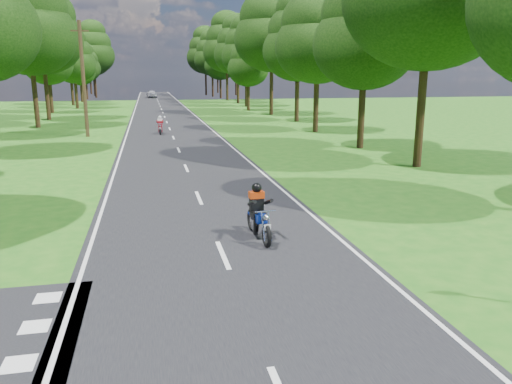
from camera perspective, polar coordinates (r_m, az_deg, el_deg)
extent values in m
plane|color=#1E5C15|center=(10.71, -2.22, -10.95)|extent=(160.00, 160.00, 0.00)
cube|color=black|center=(59.80, -10.60, 8.90)|extent=(7.00, 140.00, 0.02)
cube|color=silver|center=(12.53, -3.81, -7.15)|extent=(0.12, 2.00, 0.01)
cube|color=silver|center=(18.23, -6.55, -0.65)|extent=(0.12, 2.00, 0.01)
cube|color=silver|center=(24.08, -7.97, 2.73)|extent=(0.12, 2.00, 0.01)
cube|color=silver|center=(29.99, -8.84, 4.78)|extent=(0.12, 2.00, 0.01)
cube|color=silver|center=(35.93, -9.42, 6.15)|extent=(0.12, 2.00, 0.01)
cube|color=silver|center=(41.88, -9.84, 7.14)|extent=(0.12, 2.00, 0.01)
cube|color=silver|center=(47.85, -10.16, 7.88)|extent=(0.12, 2.00, 0.01)
cube|color=silver|center=(53.82, -10.40, 8.45)|extent=(0.12, 2.00, 0.01)
cube|color=silver|center=(59.80, -10.60, 8.91)|extent=(0.12, 2.00, 0.01)
cube|color=silver|center=(65.79, -10.76, 9.29)|extent=(0.12, 2.00, 0.01)
cube|color=silver|center=(71.77, -10.90, 9.60)|extent=(0.12, 2.00, 0.01)
cube|color=silver|center=(77.76, -11.01, 9.86)|extent=(0.12, 2.00, 0.01)
cube|color=silver|center=(83.75, -11.11, 10.09)|extent=(0.12, 2.00, 0.01)
cube|color=silver|center=(89.74, -11.20, 10.29)|extent=(0.12, 2.00, 0.01)
cube|color=silver|center=(95.73, -11.27, 10.46)|extent=(0.12, 2.00, 0.01)
cube|color=silver|center=(101.73, -11.34, 10.61)|extent=(0.12, 2.00, 0.01)
cube|color=silver|center=(107.72, -11.40, 10.75)|extent=(0.12, 2.00, 0.01)
cube|color=silver|center=(113.72, -11.45, 10.87)|extent=(0.12, 2.00, 0.01)
cube|color=silver|center=(119.71, -11.50, 10.97)|extent=(0.12, 2.00, 0.01)
cube|color=silver|center=(125.71, -11.54, 11.07)|extent=(0.12, 2.00, 0.01)
cube|color=silver|center=(59.80, -13.80, 8.76)|extent=(0.10, 140.00, 0.01)
cube|color=silver|center=(59.98, -7.41, 9.04)|extent=(0.10, 140.00, 0.01)
cube|color=silver|center=(8.96, -25.49, -17.31)|extent=(0.50, 0.50, 0.01)
cube|color=silver|center=(9.99, -23.93, -13.88)|extent=(0.50, 0.50, 0.01)
cube|color=silver|center=(11.06, -22.69, -11.09)|extent=(0.50, 0.50, 0.01)
cylinder|color=black|center=(46.19, -23.87, 9.43)|extent=(0.40, 0.40, 4.32)
ellipsoid|color=black|center=(46.24, -24.51, 16.00)|extent=(7.56, 7.56, 6.42)
ellipsoid|color=black|center=(46.43, -24.77, 18.58)|extent=(6.48, 6.48, 5.51)
cylinder|color=black|center=(53.63, -22.76, 9.97)|extent=(0.40, 0.40, 4.40)
ellipsoid|color=black|center=(53.68, -23.29, 15.73)|extent=(7.71, 7.71, 6.55)
ellipsoid|color=black|center=(53.85, -23.51, 18.00)|extent=(6.60, 6.60, 5.61)
cylinder|color=black|center=(63.42, -22.37, 9.82)|extent=(0.40, 0.40, 3.20)
ellipsoid|color=black|center=(63.36, -22.69, 13.37)|extent=(5.60, 5.60, 4.76)
ellipsoid|color=black|center=(63.41, -22.82, 14.77)|extent=(4.80, 4.80, 4.08)
ellipsoid|color=black|center=(63.50, -22.95, 16.17)|extent=(3.60, 3.60, 3.06)
cylinder|color=black|center=(70.42, -19.83, 10.29)|extent=(0.40, 0.40, 3.22)
ellipsoid|color=black|center=(70.38, -20.09, 13.51)|extent=(5.64, 5.64, 4.79)
ellipsoid|color=black|center=(70.42, -20.19, 14.78)|extent=(4.83, 4.83, 4.11)
ellipsoid|color=black|center=(70.50, -20.30, 16.05)|extent=(3.62, 3.62, 3.08)
cylinder|color=black|center=(78.31, -20.25, 10.63)|extent=(0.40, 0.40, 3.61)
ellipsoid|color=black|center=(78.29, -20.52, 13.87)|extent=(6.31, 6.31, 5.37)
ellipsoid|color=black|center=(78.35, -20.62, 15.15)|extent=(5.41, 5.41, 4.60)
ellipsoid|color=black|center=(78.45, -20.73, 16.43)|extent=(4.06, 4.06, 3.45)
cylinder|color=black|center=(86.03, -19.28, 10.56)|extent=(0.40, 0.40, 2.67)
ellipsoid|color=black|center=(85.98, -19.45, 12.74)|extent=(4.67, 4.67, 3.97)
ellipsoid|color=black|center=(85.99, -19.52, 13.60)|extent=(4.00, 4.00, 3.40)
ellipsoid|color=black|center=(86.03, -19.59, 14.47)|extent=(3.00, 3.00, 2.55)
cylinder|color=black|center=(95.15, -18.78, 10.92)|extent=(0.40, 0.40, 3.09)
ellipsoid|color=black|center=(95.11, -18.96, 13.20)|extent=(5.40, 5.40, 4.59)
ellipsoid|color=black|center=(95.14, -19.03, 14.10)|extent=(4.63, 4.63, 3.93)
ellipsoid|color=black|center=(95.19, -19.10, 15.01)|extent=(3.47, 3.47, 2.95)
cylinder|color=black|center=(101.51, -17.86, 11.49)|extent=(0.40, 0.40, 4.48)
ellipsoid|color=black|center=(101.54, -18.09, 14.59)|extent=(7.84, 7.84, 6.66)
ellipsoid|color=black|center=(101.64, -18.18, 15.82)|extent=(6.72, 6.72, 5.71)
ellipsoid|color=black|center=(101.78, -18.28, 17.04)|extent=(5.04, 5.04, 4.28)
cylinder|color=black|center=(110.55, -17.97, 11.48)|extent=(0.40, 0.40, 4.09)
ellipsoid|color=black|center=(110.56, -18.16, 14.09)|extent=(7.16, 7.16, 6.09)
ellipsoid|color=black|center=(110.62, -18.24, 15.12)|extent=(6.14, 6.14, 5.22)
ellipsoid|color=black|center=(110.73, -18.31, 16.15)|extent=(4.61, 4.61, 3.92)
cylinder|color=black|center=(25.34, 18.25, 7.87)|extent=(0.40, 0.40, 4.56)
cylinder|color=black|center=(31.09, 11.94, 8.15)|extent=(0.40, 0.40, 3.49)
ellipsoid|color=black|center=(31.02, 12.33, 16.09)|extent=(6.12, 6.12, 5.20)
ellipsoid|color=black|center=(31.16, 12.49, 19.21)|extent=(5.24, 5.24, 4.46)
cylinder|color=black|center=(39.39, 6.86, 9.52)|extent=(0.40, 0.40, 3.69)
ellipsoid|color=black|center=(39.36, 7.05, 16.13)|extent=(6.46, 6.46, 5.49)
ellipsoid|color=black|center=(39.49, 7.13, 18.74)|extent=(5.54, 5.54, 4.71)
cylinder|color=black|center=(48.13, 4.69, 10.28)|extent=(0.40, 0.40, 3.74)
ellipsoid|color=black|center=(48.11, 4.80, 15.77)|extent=(6.55, 6.55, 5.57)
ellipsoid|color=black|center=(48.22, 4.85, 17.93)|extent=(5.62, 5.62, 4.77)
ellipsoid|color=black|center=(48.40, 4.89, 20.09)|extent=(4.21, 4.21, 3.58)
cylinder|color=black|center=(56.00, 1.77, 11.20)|extent=(0.40, 0.40, 4.64)
ellipsoid|color=black|center=(56.08, 1.81, 17.04)|extent=(8.12, 8.12, 6.91)
ellipsoid|color=black|center=(56.27, 1.83, 19.34)|extent=(6.96, 6.96, 5.92)
cylinder|color=black|center=(62.80, -0.89, 10.64)|extent=(0.40, 0.40, 2.91)
ellipsoid|color=black|center=(62.74, -0.90, 13.91)|extent=(5.09, 5.09, 4.33)
ellipsoid|color=black|center=(62.77, -0.90, 15.20)|extent=(4.36, 4.36, 3.71)
ellipsoid|color=black|center=(62.83, -0.91, 16.49)|extent=(3.27, 3.27, 2.78)
cylinder|color=black|center=(70.35, -1.10, 11.32)|extent=(0.40, 0.40, 3.88)
ellipsoid|color=black|center=(70.35, -1.12, 15.21)|extent=(6.78, 6.78, 5.77)
ellipsoid|color=black|center=(70.43, -1.13, 16.75)|extent=(5.81, 5.81, 4.94)
ellipsoid|color=black|center=(70.57, -1.14, 18.28)|extent=(4.36, 4.36, 3.71)
cylinder|color=black|center=(78.73, -2.07, 11.64)|extent=(0.40, 0.40, 4.18)
ellipsoid|color=black|center=(78.75, -2.10, 15.38)|extent=(7.31, 7.31, 6.21)
ellipsoid|color=black|center=(78.85, -2.11, 16.86)|extent=(6.27, 6.27, 5.33)
ellipsoid|color=black|center=(79.00, -2.12, 18.34)|extent=(4.70, 4.70, 4.00)
cylinder|color=black|center=(87.51, -3.31, 11.94)|extent=(0.40, 0.40, 4.63)
ellipsoid|color=black|center=(87.56, -3.36, 15.68)|extent=(8.11, 8.11, 6.89)
ellipsoid|color=black|center=(87.69, -3.38, 17.15)|extent=(6.95, 6.95, 5.91)
ellipsoid|color=black|center=(87.87, -3.40, 18.62)|extent=(5.21, 5.21, 4.43)
cylinder|color=black|center=(94.72, -4.07, 11.65)|extent=(0.40, 0.40, 3.36)
ellipsoid|color=black|center=(94.69, -4.11, 14.16)|extent=(5.88, 5.88, 5.00)
ellipsoid|color=black|center=(94.73, -4.13, 15.15)|extent=(5.04, 5.04, 4.29)
ellipsoid|color=black|center=(94.79, -4.14, 16.14)|extent=(3.78, 3.78, 3.21)
cylinder|color=black|center=(101.80, -4.97, 11.95)|extent=(0.40, 0.40, 4.09)
ellipsoid|color=black|center=(101.80, -5.03, 14.79)|extent=(7.15, 7.15, 6.08)
ellipsoid|color=black|center=(101.88, -5.05, 15.91)|extent=(6.13, 6.13, 5.21)
ellipsoid|color=black|center=(101.99, -5.08, 17.02)|extent=(4.60, 4.60, 3.91)
cylinder|color=black|center=(109.44, -5.74, 12.13)|extent=(0.40, 0.40, 4.48)
ellipsoid|color=black|center=(109.47, -5.81, 15.02)|extent=(7.84, 7.84, 6.66)
ellipsoid|color=black|center=(109.56, -5.83, 16.16)|extent=(6.72, 6.72, 5.71)
ellipsoid|color=black|center=(109.69, -5.86, 17.30)|extent=(5.04, 5.04, 4.28)
cylinder|color=black|center=(120.28, -18.35, 11.49)|extent=(0.40, 0.40, 3.84)
ellipsoid|color=black|center=(120.28, -18.52, 13.74)|extent=(6.72, 6.72, 5.71)
ellipsoid|color=black|center=(120.33, -18.59, 14.63)|extent=(5.76, 5.76, 4.90)
ellipsoid|color=black|center=(120.41, -18.66, 15.51)|extent=(4.32, 4.32, 3.67)
cylinder|color=black|center=(122.78, -4.38, 12.21)|extent=(0.40, 0.40, 4.16)
ellipsoid|color=black|center=(122.79, -4.43, 14.60)|extent=(7.28, 7.28, 6.19)
ellipsoid|color=black|center=(122.85, -4.45, 15.55)|extent=(6.24, 6.24, 5.30)
ellipsoid|color=black|center=(122.95, -4.46, 16.49)|extent=(4.68, 4.68, 3.98)
cylinder|color=black|center=(105.63, -20.28, 11.09)|extent=(0.40, 0.40, 3.52)
ellipsoid|color=black|center=(105.61, -20.47, 13.44)|extent=(6.16, 6.16, 5.24)
ellipsoid|color=black|center=(105.66, -20.55, 14.36)|extent=(5.28, 5.28, 4.49)
ellipsoid|color=black|center=(105.73, -20.63, 15.29)|extent=(3.96, 3.96, 3.37)
cylinder|color=black|center=(109.24, -2.30, 12.19)|extent=(0.40, 0.40, 4.48)
ellipsoid|color=black|center=(109.27, -2.33, 15.08)|extent=(7.84, 7.84, 6.66)
ellipsoid|color=black|center=(109.36, -2.34, 16.22)|extent=(6.72, 6.72, 5.71)
ellipsoid|color=black|center=(109.50, -2.35, 17.36)|extent=(5.04, 5.04, 4.28)
cylinder|color=#382616|center=(37.87, -19.12, 12.01)|extent=(0.26, 0.26, 8.00)
cube|color=#382616|center=(37.98, -19.51, 16.98)|extent=(1.20, 0.10, 0.10)
imported|color=#AAACB1|center=(98.68, -11.84, 10.94)|extent=(2.10, 4.46, 1.48)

